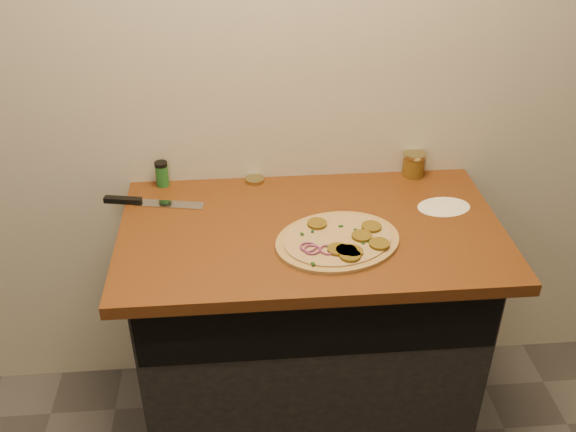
{
  "coord_description": "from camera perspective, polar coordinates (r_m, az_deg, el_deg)",
  "views": [
    {
      "loc": [
        -0.21,
        -0.25,
        2.0
      ],
      "look_at": [
        -0.07,
        1.4,
        0.95
      ],
      "focal_mm": 40.0,
      "sensor_mm": 36.0,
      "label": 1
    }
  ],
  "objects": [
    {
      "name": "spice_shaker",
      "position": [
        2.26,
        -11.14,
        3.7
      ],
      "size": [
        0.04,
        0.04,
        0.09
      ],
      "color": "#206529",
      "rests_on": "countertop"
    },
    {
      "name": "countertop",
      "position": [
        2.03,
        2.05,
        -1.35
      ],
      "size": [
        1.2,
        0.7,
        0.04
      ],
      "primitive_type": "cube",
      "color": "brown",
      "rests_on": "cabinet"
    },
    {
      "name": "pizza",
      "position": [
        1.93,
        4.54,
        -2.22
      ],
      "size": [
        0.48,
        0.48,
        0.03
      ],
      "color": "tan",
      "rests_on": "countertop"
    },
    {
      "name": "salsa_jar",
      "position": [
        2.32,
        11.12,
        4.55
      ],
      "size": [
        0.08,
        0.08,
        0.09
      ],
      "color": "maroon",
      "rests_on": "countertop"
    },
    {
      "name": "cabinet",
      "position": [
        2.33,
        1.75,
        -10.2
      ],
      "size": [
        1.1,
        0.6,
        0.86
      ],
      "primitive_type": "cube",
      "color": "black",
      "rests_on": "ground"
    },
    {
      "name": "mason_jar_lid",
      "position": [
        2.26,
        -2.97,
        3.24
      ],
      "size": [
        0.08,
        0.08,
        0.01
      ],
      "primitive_type": "cylinder",
      "rotation": [
        0.0,
        0.0,
        -0.2
      ],
      "color": "#9C905A",
      "rests_on": "countertop"
    },
    {
      "name": "flour_spill",
      "position": [
        2.17,
        13.68,
        0.79
      ],
      "size": [
        0.2,
        0.2,
        0.0
      ],
      "primitive_type": "cylinder",
      "rotation": [
        0.0,
        0.0,
        0.12
      ],
      "color": "white",
      "rests_on": "countertop"
    },
    {
      "name": "chefs_knife",
      "position": [
        2.18,
        -12.63,
        1.21
      ],
      "size": [
        0.34,
        0.1,
        0.02
      ],
      "color": "#B7BAC1",
      "rests_on": "countertop"
    }
  ]
}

